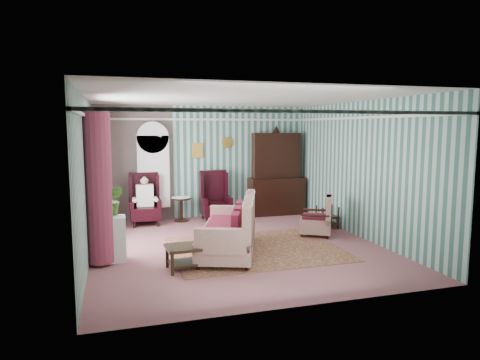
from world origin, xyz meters
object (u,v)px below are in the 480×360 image
object	(u,v)px
wingback_right	(216,196)
coffee_table	(191,257)
plant_stand	(110,239)
wingback_left	(145,199)
sofa	(227,227)
floral_armchair	(316,211)
dresser_hutch	(277,171)
nest_table	(327,217)
bookcase	(153,177)
seated_woman	(145,201)
round_side_table	(181,209)

from	to	relation	value
wingback_right	coffee_table	distance (m)	3.78
plant_stand	wingback_left	bearing A→B (deg)	73.78
wingback_left	wingback_right	distance (m)	1.75
sofa	floral_armchair	distance (m)	2.33
dresser_hutch	nest_table	bearing A→B (deg)	-72.61
wingback_left	plant_stand	size ratio (longest dim) A/B	1.56
bookcase	plant_stand	size ratio (longest dim) A/B	2.80
dresser_hutch	nest_table	size ratio (longest dim) A/B	4.37
plant_stand	bookcase	bearing A→B (deg)	71.51
wingback_left	coffee_table	size ratio (longest dim) A/B	1.53
dresser_hutch	nest_table	distance (m)	2.11
seated_woman	round_side_table	size ratio (longest dim) A/B	1.97
seated_woman	floral_armchair	size ratio (longest dim) A/B	1.10
bookcase	wingback_left	xyz separation A→B (m)	(-0.25, -0.39, -0.50)
round_side_table	plant_stand	xyz separation A→B (m)	(-1.70, -2.90, 0.10)
wingback_left	floral_armchair	world-z (taller)	wingback_left
round_side_table	nest_table	xyz separation A→B (m)	(3.17, -1.70, -0.03)
floral_armchair	dresser_hutch	bearing A→B (deg)	29.21
wingback_left	seated_woman	xyz separation A→B (m)	(0.00, 0.00, -0.04)
dresser_hutch	sofa	bearing A→B (deg)	-124.89
bookcase	dresser_hutch	bearing A→B (deg)	-2.11
wingback_left	floral_armchair	size ratio (longest dim) A/B	1.16
plant_stand	floral_armchair	world-z (taller)	floral_armchair
seated_woman	floral_armchair	xyz separation A→B (m)	(3.50, -2.10, -0.05)
dresser_hutch	round_side_table	bearing A→B (deg)	-177.36
dresser_hutch	bookcase	bearing A→B (deg)	177.89
nest_table	coffee_table	size ratio (longest dim) A/B	0.66
sofa	bookcase	bearing A→B (deg)	37.81
bookcase	floral_armchair	size ratio (longest dim) A/B	2.09
wingback_right	floral_armchair	distance (m)	2.73
wingback_right	round_side_table	size ratio (longest dim) A/B	2.08
bookcase	seated_woman	distance (m)	0.70
round_side_table	nest_table	size ratio (longest dim) A/B	1.11
seated_woman	coffee_table	distance (m)	3.59
plant_stand	coffee_table	distance (m)	1.53
coffee_table	floral_armchair	bearing A→B (deg)	25.67
nest_table	dresser_hutch	bearing A→B (deg)	107.39
nest_table	plant_stand	xyz separation A→B (m)	(-4.87, -1.20, 0.13)
plant_stand	floral_armchair	xyz separation A→B (m)	(4.30, 0.65, 0.14)
dresser_hutch	seated_woman	world-z (taller)	dresser_hutch
seated_woman	bookcase	bearing A→B (deg)	57.34
plant_stand	round_side_table	bearing A→B (deg)	59.62
seated_woman	coffee_table	xyz separation A→B (m)	(0.50, -3.54, -0.39)
bookcase	round_side_table	world-z (taller)	bookcase
bookcase	sofa	size ratio (longest dim) A/B	1.03
floral_armchair	sofa	bearing A→B (deg)	138.87
round_side_table	sofa	bearing A→B (deg)	-82.45
coffee_table	plant_stand	bearing A→B (deg)	148.77
round_side_table	coffee_table	distance (m)	3.71
wingback_left	seated_woman	bearing A→B (deg)	0.00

